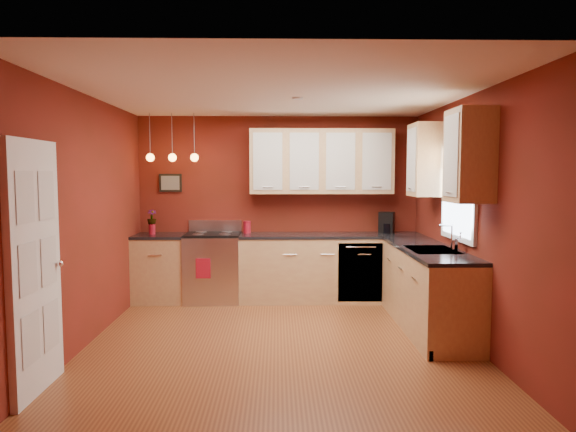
{
  "coord_description": "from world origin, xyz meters",
  "views": [
    {
      "loc": [
        -0.02,
        -5.31,
        1.78
      ],
      "look_at": [
        0.11,
        1.0,
        1.26
      ],
      "focal_mm": 32.0,
      "sensor_mm": 36.0,
      "label": 1
    }
  ],
  "objects_px": {
    "red_canister": "(247,227)",
    "coffee_maker": "(387,223)",
    "sink": "(432,252)",
    "gas_range": "(213,267)",
    "soap_pump": "(461,242)"
  },
  "relations": [
    {
      "from": "red_canister",
      "to": "coffee_maker",
      "type": "relative_size",
      "value": 0.58
    },
    {
      "from": "red_canister",
      "to": "coffee_maker",
      "type": "height_order",
      "value": "coffee_maker"
    },
    {
      "from": "sink",
      "to": "coffee_maker",
      "type": "xyz_separation_m",
      "value": [
        -0.16,
        1.64,
        0.16
      ]
    },
    {
      "from": "gas_range",
      "to": "coffee_maker",
      "type": "xyz_separation_m",
      "value": [
        2.46,
        0.14,
        0.59
      ]
    },
    {
      "from": "red_canister",
      "to": "soap_pump",
      "type": "relative_size",
      "value": 0.79
    },
    {
      "from": "coffee_maker",
      "to": "gas_range",
      "type": "bearing_deg",
      "value": -154.83
    },
    {
      "from": "sink",
      "to": "soap_pump",
      "type": "xyz_separation_m",
      "value": [
        0.25,
        -0.18,
        0.13
      ]
    },
    {
      "from": "gas_range",
      "to": "sink",
      "type": "bearing_deg",
      "value": -29.78
    },
    {
      "from": "gas_range",
      "to": "soap_pump",
      "type": "xyz_separation_m",
      "value": [
        2.87,
        -1.68,
        0.57
      ]
    },
    {
      "from": "sink",
      "to": "coffee_maker",
      "type": "height_order",
      "value": "coffee_maker"
    },
    {
      "from": "coffee_maker",
      "to": "soap_pump",
      "type": "xyz_separation_m",
      "value": [
        0.41,
        -1.82,
        -0.03
      ]
    },
    {
      "from": "gas_range",
      "to": "red_canister",
      "type": "distance_m",
      "value": 0.73
    },
    {
      "from": "red_canister",
      "to": "coffee_maker",
      "type": "bearing_deg",
      "value": 0.35
    },
    {
      "from": "sink",
      "to": "coffee_maker",
      "type": "relative_size",
      "value": 2.37
    },
    {
      "from": "sink",
      "to": "red_canister",
      "type": "xyz_separation_m",
      "value": [
        -2.15,
        1.63,
        0.11
      ]
    }
  ]
}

